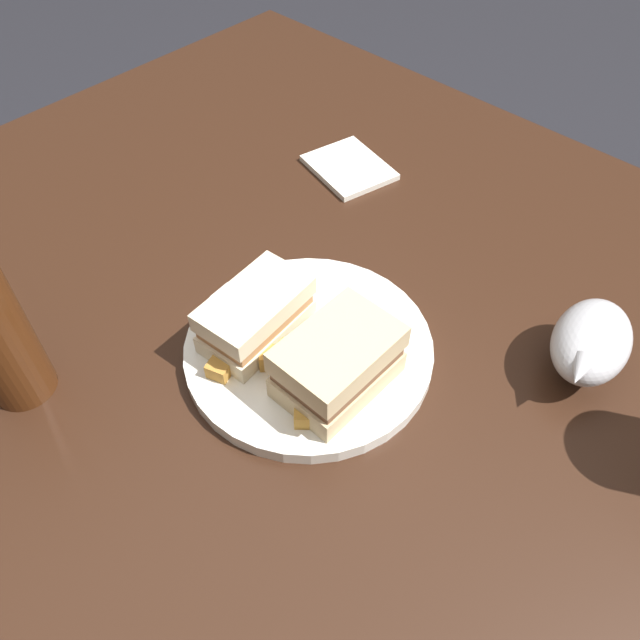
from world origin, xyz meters
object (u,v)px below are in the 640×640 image
at_px(sandwich_half_left, 256,315).
at_px(napkin, 349,167).
at_px(sandwich_half_right, 338,362).
at_px(plate, 309,349).
at_px(gravy_boat, 591,343).

xyz_separation_m(sandwich_half_left, napkin, (0.13, -0.29, -0.04)).
bearing_deg(sandwich_half_left, sandwich_half_right, -174.29).
bearing_deg(plate, napkin, -55.68).
distance_m(plate, gravy_boat, 0.27).
bearing_deg(plate, sandwich_half_left, 27.17).
bearing_deg(sandwich_half_left, gravy_boat, -142.69).
height_order(plate, sandwich_half_left, sandwich_half_left).
height_order(sandwich_half_left, napkin, sandwich_half_left).
relative_size(gravy_boat, napkin, 1.17).
bearing_deg(gravy_boat, plate, 39.34).
relative_size(sandwich_half_left, gravy_boat, 0.93).
bearing_deg(napkin, sandwich_half_left, 114.53).
bearing_deg(sandwich_half_left, napkin, -65.47).
relative_size(plate, gravy_boat, 1.96).
height_order(sandwich_half_left, gravy_boat, same).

